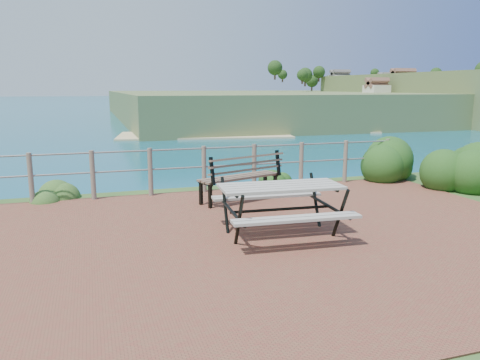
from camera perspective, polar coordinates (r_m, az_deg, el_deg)
The scene contains 10 objects.
ground at distance 7.13m, azimuth 1.98°, elevation -7.22°, with size 10.00×7.00×0.12m, color brown.
ocean at distance 206.39m, azimuth -17.38°, elevation 10.12°, with size 1200.00×1200.00×0.00m, color #15777F.
safety_railing at distance 10.12m, azimuth -4.41°, elevation 1.64°, with size 9.40×0.10×1.00m.
distant_bay at distance 272.82m, azimuth 22.59°, elevation 9.61°, with size 290.00×232.36×24.00m.
picnic_table at distance 7.18m, azimuth 4.96°, elevation -2.97°, with size 1.89×1.60×0.78m.
park_bench at distance 9.29m, azimuth -0.07°, elevation 1.26°, with size 1.79×0.98×0.98m.
shrub_right_front at distance 11.73m, azimuth 24.59°, elevation -0.88°, with size 1.59×1.59×2.25m, color #224615.
shrub_right_edge at distance 12.24m, azimuth 17.22°, elevation 0.12°, with size 1.21×1.21×1.72m, color #224615.
shrub_lip_west at distance 10.29m, azimuth -21.64°, elevation -2.23°, with size 0.79×0.79×0.54m, color #2D5821.
shrub_lip_east at distance 11.75m, azimuth 4.94°, elevation 0.14°, with size 0.78×0.78×0.53m, color #224615.
Camera 1 is at (-2.29, -6.36, 2.26)m, focal length 35.00 mm.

